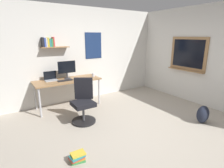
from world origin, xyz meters
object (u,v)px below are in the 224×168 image
at_px(keyboard, 65,80).
at_px(computer_mouse, 76,79).
at_px(office_chair, 83,103).
at_px(monitor_primary, 67,69).
at_px(book_stack_on_floor, 77,157).
at_px(backpack, 203,114).
at_px(laptop, 51,78).
at_px(desk, 68,82).
at_px(coffee_mug, 93,75).

relative_size(keyboard, computer_mouse, 3.56).
relative_size(office_chair, computer_mouse, 9.13).
relative_size(monitor_primary, book_stack_on_floor, 1.89).
distance_m(computer_mouse, backpack, 3.10).
height_order(laptop, computer_mouse, laptop).
distance_m(laptop, book_stack_on_floor, 2.42).
xyz_separation_m(desk, keyboard, (-0.08, -0.08, 0.08)).
relative_size(laptop, keyboard, 0.84).
height_order(laptop, monitor_primary, monitor_primary).
xyz_separation_m(coffee_mug, backpack, (1.37, -2.44, -0.59)).
height_order(desk, coffee_mug, coffee_mug).
relative_size(computer_mouse, book_stack_on_floor, 0.42).
bearing_deg(backpack, computer_mouse, 128.52).
height_order(coffee_mug, book_stack_on_floor, coffee_mug).
bearing_deg(computer_mouse, backpack, -51.48).
bearing_deg(book_stack_on_floor, desk, 73.04).
bearing_deg(monitor_primary, coffee_mug, -11.56).
xyz_separation_m(office_chair, book_stack_on_floor, (-0.64, -1.16, -0.34)).
bearing_deg(desk, computer_mouse, -22.87).
bearing_deg(desk, monitor_primary, 68.92).
distance_m(monitor_primary, coffee_mug, 0.74).
relative_size(desk, office_chair, 1.75).
xyz_separation_m(keyboard, book_stack_on_floor, (-0.57, -2.05, -0.68)).
relative_size(keyboard, coffee_mug, 4.02).
bearing_deg(laptop, monitor_primary, -6.63).
relative_size(backpack, book_stack_on_floor, 1.57).
bearing_deg(book_stack_on_floor, laptop, 83.10).
bearing_deg(keyboard, laptop, 140.56).
bearing_deg(book_stack_on_floor, computer_mouse, 67.54).
bearing_deg(monitor_primary, computer_mouse, -50.83).
height_order(desk, laptop, laptop).
bearing_deg(keyboard, desk, 45.03).
bearing_deg(keyboard, computer_mouse, -0.00).
xyz_separation_m(keyboard, computer_mouse, (0.28, -0.00, 0.01)).
height_order(office_chair, backpack, office_chair).
bearing_deg(desk, office_chair, -90.53).
bearing_deg(monitor_primary, desk, -111.08).
xyz_separation_m(laptop, coffee_mug, (1.10, -0.19, -0.01)).
distance_m(desk, laptop, 0.42).
bearing_deg(computer_mouse, book_stack_on_floor, -112.46).
distance_m(coffee_mug, backpack, 2.85).
xyz_separation_m(computer_mouse, book_stack_on_floor, (-0.85, -2.05, -0.69)).
xyz_separation_m(desk, laptop, (-0.37, 0.16, 0.12)).
bearing_deg(office_chair, backpack, -35.39).
bearing_deg(computer_mouse, monitor_primary, 129.17).
height_order(office_chair, laptop, laptop).
relative_size(office_chair, backpack, 2.46).
distance_m(laptop, coffee_mug, 1.12).
bearing_deg(book_stack_on_floor, backpack, -6.95).
xyz_separation_m(desk, computer_mouse, (0.20, -0.08, 0.08)).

